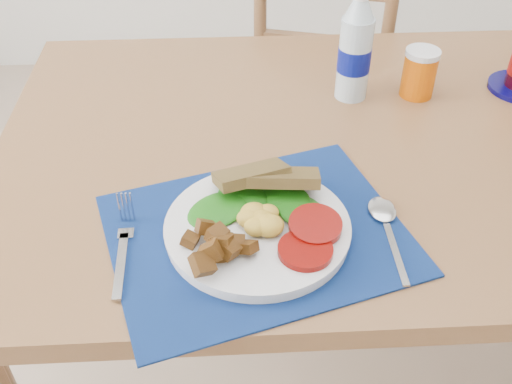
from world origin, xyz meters
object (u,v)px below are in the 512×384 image
juice_glass (419,74)px  water_bottle (355,52)px  chair_far (323,69)px  breakfast_plate (254,226)px

juice_glass → water_bottle: bearing=178.9°
chair_far → breakfast_plate: size_ratio=3.79×
chair_far → breakfast_plate: chair_far is taller
chair_far → water_bottle: (-0.03, -0.50, 0.30)m
chair_far → juice_glass: bearing=117.8°
chair_far → breakfast_plate: bearing=89.9°
water_bottle → breakfast_plate: bearing=-118.3°
water_bottle → chair_far: bearing=86.8°
chair_far → juice_glass: chair_far is taller
chair_far → water_bottle: 0.58m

